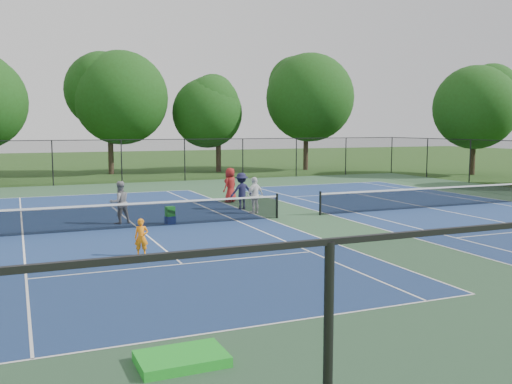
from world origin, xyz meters
name	(u,v)px	position (x,y,z in m)	size (l,w,h in m)	color
ground	(299,217)	(0.00, 0.00, 0.00)	(140.00, 140.00, 0.00)	#234716
court_pad	(299,217)	(0.00, 0.00, 0.00)	(36.00, 36.00, 0.01)	#2B4D30
tennis_court_left	(137,225)	(-7.00, 0.00, 0.10)	(12.00, 23.83, 1.07)	navy
tennis_court_right	(428,206)	(7.00, 0.00, 0.10)	(12.00, 23.83, 1.07)	navy
perimeter_fence	(299,180)	(0.00, 0.00, 1.60)	(36.08, 36.08, 3.02)	black
tree_back_b	(109,93)	(-4.00, 26.00, 6.60)	(7.60, 7.60, 10.03)	#2D2116
tree_back_c	(218,108)	(5.00, 25.00, 5.48)	(6.00, 6.00, 8.40)	#2D2116
tree_back_d	(306,94)	(13.00, 24.00, 6.82)	(7.80, 7.80, 10.37)	#2D2116
tree_side_e	(475,103)	(23.00, 14.00, 5.81)	(6.60, 6.60, 8.87)	#2D2116
child_player	(141,237)	(-7.84, -4.89, 0.57)	(0.42, 0.27, 1.14)	orange
instructor	(120,203)	(-7.46, 1.20, 0.86)	(0.84, 0.65, 1.73)	gray
bystander_a	(255,195)	(-1.41, 1.58, 0.83)	(0.97, 0.40, 1.66)	white
bystander_b	(241,191)	(-1.47, 3.07, 0.87)	(1.12, 0.64, 1.74)	#181835
bystander_c	(230,185)	(-1.09, 5.63, 0.89)	(0.87, 0.57, 1.79)	maroon
ball_crate	(170,220)	(-5.61, 0.40, 0.16)	(0.36, 0.31, 0.31)	navy
ball_hopper	(170,211)	(-5.61, 0.40, 0.51)	(0.34, 0.28, 0.39)	green
green_tarp	(182,359)	(-8.86, -13.03, 0.09)	(1.45, 0.95, 0.17)	green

